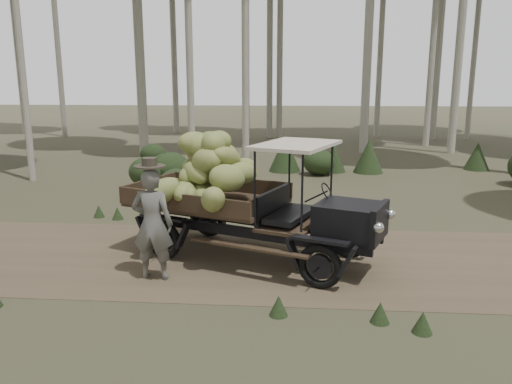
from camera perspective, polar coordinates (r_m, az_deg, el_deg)
ground at (r=9.31m, az=4.51°, el=-7.75°), size 120.00×120.00×0.00m
dirt_track at (r=9.31m, az=4.51°, el=-7.73°), size 70.00×4.00×0.01m
banana_truck at (r=9.14m, az=-3.03°, el=0.88°), size 4.98×3.23×2.40m
farmer at (r=8.33m, az=-11.76°, el=-3.46°), size 0.70×0.52×2.04m
undergrowth at (r=10.20m, az=-1.66°, el=-2.68°), size 21.61×22.79×1.37m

